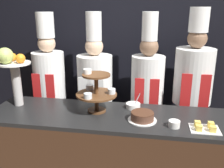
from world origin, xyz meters
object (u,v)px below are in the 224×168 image
Objects in this scene: fruit_pedestal at (12,67)px; cup_white at (174,124)px; tiered_stand at (96,91)px; cake_round at (142,117)px; chef_left at (50,86)px; chef_center_right at (147,93)px; cake_square_tray at (205,127)px; serving_bowl_far at (133,106)px; chef_center_left at (95,92)px; chef_right at (192,91)px.

cup_white is at bearing -8.29° from fruit_pedestal.
tiered_stand is 0.47m from cake_round.
chef_center_right is at bearing 0.00° from chef_left.
tiered_stand reaches higher than cake_square_tray.
fruit_pedestal is 3.79× the size of serving_bowl_far.
chef_center_right is (1.10, 0.00, -0.01)m from chef_left.
tiered_stand is at bearing -130.50° from chef_center_right.
chef_center_left is at bearing 104.48° from tiered_stand.
fruit_pedestal is at bearing 171.71° from cup_white.
cake_square_tray is at bearing -34.84° from chef_center_left.
cake_round is at bearing -6.50° from fruit_pedestal.
cup_white is 0.05× the size of chef_right.
cake_square_tray is 1.51× the size of serving_bowl_far.
chef_center_left is at bearing -0.00° from chef_left.
fruit_pedestal is 0.31× the size of chef_left.
cup_white is at bearing -107.55° from chef_right.
cup_white is 0.05× the size of chef_center_right.
chef_center_left is at bearing 180.00° from chef_right.
fruit_pedestal is at bearing -142.51° from chef_center_left.
cup_white is 0.61× the size of serving_bowl_far.
cup_white is (1.46, -0.21, -0.35)m from fruit_pedestal.
cake_round is (1.20, -0.14, -0.34)m from fruit_pedestal.
fruit_pedestal is 1.51m from cup_white.
cup_white is 0.75m from chef_right.
chef_center_left is at bearing 37.49° from fruit_pedestal.
chef_left is at bearing 142.12° from tiered_stand.
serving_bowl_far is (-0.10, 0.25, -0.01)m from cake_round.
tiered_stand is at bearing -37.88° from chef_left.
chef_right is at bearing -0.01° from chef_center_right.
chef_center_right is at bearing 73.23° from serving_bowl_far.
serving_bowl_far is 0.59m from chef_center_left.
chef_center_right is (0.12, 0.38, 0.00)m from serving_bowl_far.
chef_center_left is 0.57m from chef_center_right.
chef_left is 0.97× the size of chef_right.
cake_square_tray is (0.48, -0.08, -0.02)m from cake_round.
cake_square_tray is 0.67m from serving_bowl_far.
serving_bowl_far is 0.08× the size of chef_right.
chef_right is at bearing 16.58° from fruit_pedestal.
cake_round is (0.42, -0.13, -0.16)m from tiered_stand.
chef_center_left is at bearing -180.00° from chef_center_right.
fruit_pedestal is 0.31× the size of chef_center_left.
serving_bowl_far is 0.08× the size of chef_left.
chef_left is at bearing 75.72° from fruit_pedestal.
chef_left is at bearing 155.23° from cake_square_tray.
chef_center_right is at bearing 88.29° from cake_round.
cup_white is at bearing -16.53° from cake_round.
cup_white is 0.05× the size of chef_left.
chef_center_right is 0.98× the size of chef_right.
fruit_pedestal is 1.17m from serving_bowl_far.
chef_right is (1.68, 0.50, -0.31)m from fruit_pedestal.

